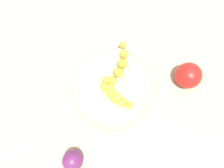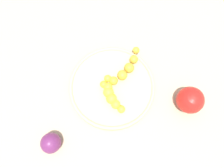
{
  "view_description": "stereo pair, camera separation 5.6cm",
  "coord_description": "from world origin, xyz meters",
  "views": [
    {
      "loc": [
        0.14,
        0.1,
        0.57
      ],
      "look_at": [
        0.0,
        0.0,
        0.04
      ],
      "focal_mm": 33.57,
      "sensor_mm": 36.0,
      "label": 1
    },
    {
      "loc": [
        0.1,
        0.14,
        0.57
      ],
      "look_at": [
        0.0,
        0.0,
        0.04
      ],
      "focal_mm": 33.57,
      "sensor_mm": 36.0,
      "label": 2
    }
  ],
  "objects": [
    {
      "name": "ground_plane",
      "position": [
        0.0,
        0.0,
        0.0
      ],
      "size": [
        2.4,
        2.4,
        0.0
      ],
      "primitive_type": "plane",
      "color": "tan"
    },
    {
      "name": "fruit_bowl",
      "position": [
        0.0,
        0.0,
        0.01
      ],
      "size": [
        0.24,
        0.24,
        0.02
      ],
      "color": "#D1B784",
      "rests_on": "ground_plane"
    },
    {
      "name": "banana_yellow",
      "position": [
        0.02,
        0.02,
        0.03
      ],
      "size": [
        0.05,
        0.11,
        0.03
      ],
      "rotation": [
        0.0,
        0.0,
        6.12
      ],
      "color": "yellow",
      "rests_on": "fruit_bowl"
    },
    {
      "name": "banana_spotted",
      "position": [
        -0.05,
        -0.02,
        0.03
      ],
      "size": [
        0.15,
        0.06,
        0.03
      ],
      "rotation": [
        0.0,
        0.0,
        1.81
      ],
      "color": "gold",
      "rests_on": "fruit_bowl"
    },
    {
      "name": "apple_red",
      "position": [
        -0.15,
        0.15,
        0.04
      ],
      "size": [
        0.07,
        0.07,
        0.07
      ],
      "primitive_type": "sphere",
      "color": "red",
      "rests_on": "ground_plane"
    },
    {
      "name": "plum_purple",
      "position": [
        0.21,
        0.04,
        0.03
      ],
      "size": [
        0.05,
        0.05,
        0.05
      ],
      "primitive_type": "sphere",
      "color": "#662659",
      "rests_on": "ground_plane"
    }
  ]
}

